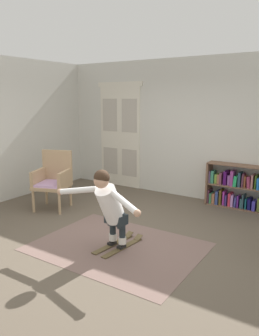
{
  "coord_description": "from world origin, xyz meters",
  "views": [
    {
      "loc": [
        2.77,
        -3.85,
        2.08
      ],
      "look_at": [
        0.12,
        0.21,
        1.05
      ],
      "focal_mm": 35.17,
      "sensor_mm": 36.0,
      "label": 1
    }
  ],
  "objects_px": {
    "skis_pair": "(119,245)",
    "person_skier": "(109,203)",
    "wicker_chair": "(53,178)",
    "bookshelf": "(251,191)"
  },
  "relations": [
    {
      "from": "bookshelf",
      "to": "skis_pair",
      "type": "xyz_separation_m",
      "value": [
        -1.18,
        -2.65,
        -0.35
      ]
    },
    {
      "from": "bookshelf",
      "to": "person_skier",
      "type": "distance_m",
      "value": 3.1
    },
    {
      "from": "skis_pair",
      "to": "person_skier",
      "type": "xyz_separation_m",
      "value": [
        -0.02,
        -0.19,
        0.67
      ]
    },
    {
      "from": "wicker_chair",
      "to": "skis_pair",
      "type": "height_order",
      "value": "wicker_chair"
    },
    {
      "from": "wicker_chair",
      "to": "bookshelf",
      "type": "bearing_deg",
      "value": 31.11
    },
    {
      "from": "bookshelf",
      "to": "wicker_chair",
      "type": "relative_size",
      "value": 1.55
    },
    {
      "from": "skis_pair",
      "to": "bookshelf",
      "type": "bearing_deg",
      "value": 66.03
    },
    {
      "from": "wicker_chair",
      "to": "skis_pair",
      "type": "bearing_deg",
      "value": -19.61
    },
    {
      "from": "bookshelf",
      "to": "wicker_chair",
      "type": "distance_m",
      "value": 3.74
    },
    {
      "from": "skis_pair",
      "to": "person_skier",
      "type": "bearing_deg",
      "value": -96.35
    }
  ]
}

